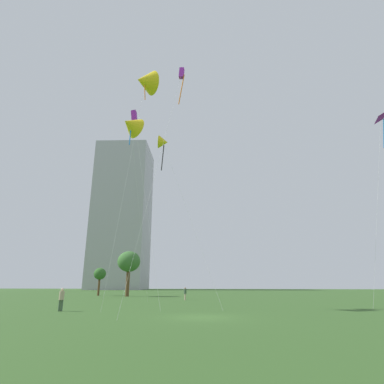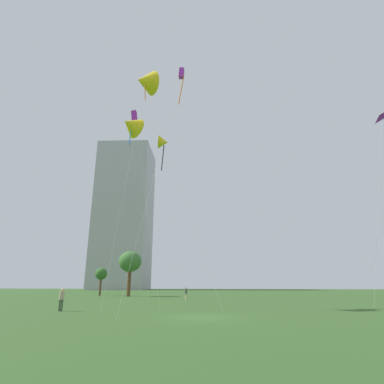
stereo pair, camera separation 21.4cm
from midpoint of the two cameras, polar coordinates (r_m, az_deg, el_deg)
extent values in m
plane|color=#335623|center=(21.96, 1.50, -22.04)|extent=(280.00, 280.00, 0.00)
cylinder|color=tan|center=(45.71, -1.38, -18.72)|extent=(0.15, 0.15, 0.82)
cylinder|color=tan|center=(45.87, -1.46, -18.71)|extent=(0.15, 0.15, 0.82)
cylinder|color=#3F593F|center=(45.77, -1.41, -17.80)|extent=(0.38, 0.38, 0.65)
sphere|color=#997051|center=(45.76, -1.41, -17.25)|extent=(0.22, 0.22, 0.22)
cylinder|color=#3F593F|center=(28.87, -23.39, -18.61)|extent=(0.16, 0.16, 0.87)
cylinder|color=#3F593F|center=(28.88, -23.02, -18.65)|extent=(0.16, 0.16, 0.87)
cylinder|color=tan|center=(28.84, -23.02, -17.09)|extent=(0.40, 0.40, 0.69)
sphere|color=beige|center=(28.83, -22.91, -16.18)|extent=(0.24, 0.24, 0.24)
cylinder|color=silver|center=(26.07, -6.50, 5.31)|extent=(2.32, 8.08, 23.54)
cube|color=purple|center=(35.18, -2.11, 20.97)|extent=(0.54, 0.51, 1.21)
cylinder|color=orange|center=(34.01, -2.14, 18.34)|extent=(0.71, 0.42, 3.30)
cylinder|color=silver|center=(29.70, -0.81, -4.09)|extent=(6.25, 3.10, 17.04)
cone|color=yellow|center=(34.55, -5.51, 9.12)|extent=(1.32, 1.59, 1.50)
cylinder|color=black|center=(33.80, -5.60, 6.32)|extent=(0.22, 0.43, 3.06)
cylinder|color=silver|center=(35.91, -9.72, -5.03)|extent=(0.45, 10.56, 18.31)
cone|color=yellow|center=(34.26, -11.36, 12.00)|extent=(3.01, 2.90, 2.55)
cylinder|color=blue|center=(33.66, -11.48, 10.04)|extent=(0.11, 0.19, 2.03)
cylinder|color=silver|center=(31.69, -11.89, 3.71)|extent=(0.49, 6.62, 25.80)
cone|color=yellow|center=(40.49, -8.74, 19.45)|extent=(3.93, 3.93, 3.30)
cylinder|color=orange|center=(39.70, -8.83, 17.83)|extent=(0.17, 0.40, 2.17)
cylinder|color=silver|center=(30.64, -8.83, -0.87)|extent=(4.78, 4.23, 20.59)
cube|color=purple|center=(37.22, -10.75, 13.52)|extent=(0.68, 0.56, 1.39)
cylinder|color=silver|center=(36.49, 30.77, -1.65)|extent=(4.72, 2.06, 20.08)
pyramid|color=purple|center=(41.64, 31.20, 11.65)|extent=(1.44, 1.45, 0.81)
cylinder|color=blue|center=(40.81, 31.65, 9.18)|extent=(0.32, 0.75, 3.26)
cylinder|color=brown|center=(60.50, -11.84, -16.02)|extent=(0.66, 0.66, 4.75)
ellipsoid|color=#3D7033|center=(60.64, -11.62, -12.39)|extent=(4.21, 4.21, 3.79)
cylinder|color=brown|center=(66.33, -16.85, -16.33)|extent=(0.41, 0.41, 3.32)
ellipsoid|color=#336628|center=(66.36, -16.66, -14.19)|extent=(2.35, 2.35, 2.29)
cube|color=#A8A8AD|center=(147.98, -12.65, -4.26)|extent=(25.82, 26.15, 65.58)
camera|label=1|loc=(0.11, -90.19, 0.06)|focal=29.02mm
camera|label=2|loc=(0.11, 89.81, -0.06)|focal=29.02mm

